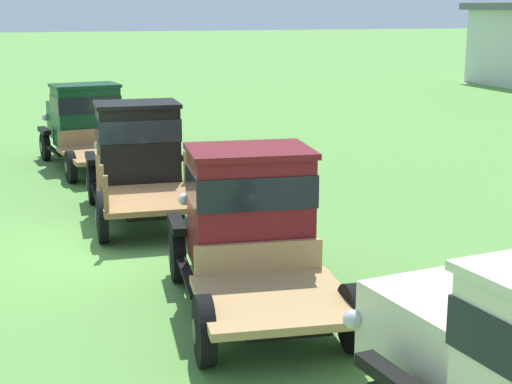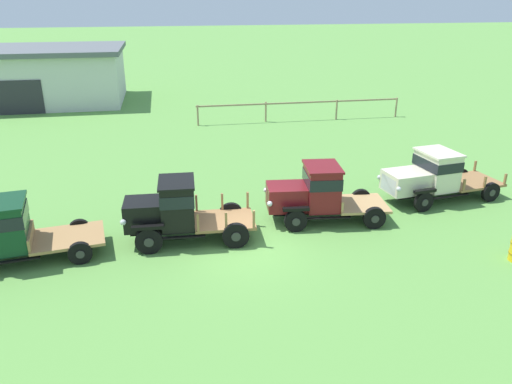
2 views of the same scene
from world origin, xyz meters
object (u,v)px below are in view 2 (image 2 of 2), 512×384
vintage_truck_foreground_near (3,232)px  vintage_truck_far_side (432,175)px  vintage_truck_second_in_line (174,209)px  vintage_truck_midrow_center (316,192)px

vintage_truck_foreground_near → vintage_truck_far_side: 16.19m
vintage_truck_second_in_line → vintage_truck_midrow_center: 5.35m
vintage_truck_foreground_near → vintage_truck_second_in_line: size_ratio=1.12×
vintage_truck_second_in_line → vintage_truck_midrow_center: (5.30, 0.71, -0.03)m
vintage_truck_midrow_center → vintage_truck_far_side: 5.42m
vintage_truck_foreground_near → vintage_truck_far_side: size_ratio=0.95×
vintage_truck_second_in_line → vintage_truck_far_side: size_ratio=0.85×
vintage_truck_far_side → vintage_truck_midrow_center: bearing=-168.4°
vintage_truck_second_in_line → vintage_truck_far_side: vintage_truck_second_in_line is taller
vintage_truck_midrow_center → vintage_truck_far_side: size_ratio=0.88×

